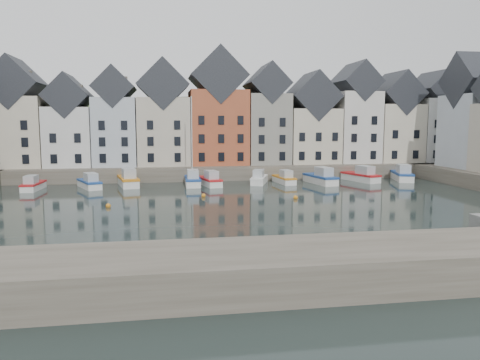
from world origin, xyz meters
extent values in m
plane|color=black|center=(0.00, 0.00, 0.00)|extent=(260.00, 260.00, 0.00)
cube|color=#4E483C|center=(0.00, 30.00, 1.00)|extent=(90.00, 16.00, 2.00)
cube|color=#4E483C|center=(-10.00, -22.00, 1.00)|extent=(50.00, 6.00, 2.00)
ellipsoid|color=#27371B|center=(0.00, 56.00, -18.00)|extent=(153.60, 70.40, 64.00)
sphere|color=black|center=(-13.94, 50.93, 8.70)|extent=(5.77, 5.77, 5.77)
sphere|color=black|center=(24.86, 60.75, 8.12)|extent=(5.27, 5.27, 5.27)
sphere|color=black|center=(31.82, 54.20, 7.88)|extent=(5.07, 5.07, 5.07)
sphere|color=black|center=(14.28, 55.19, 7.82)|extent=(5.01, 5.01, 5.01)
sphere|color=black|center=(-37.67, 56.61, 6.57)|extent=(3.94, 3.94, 3.94)
sphere|color=black|center=(28.33, 60.25, 8.05)|extent=(5.21, 5.21, 5.21)
sphere|color=black|center=(1.99, 58.64, 8.32)|extent=(5.45, 5.45, 5.45)
sphere|color=black|center=(37.80, 48.31, 7.21)|extent=(4.49, 4.49, 4.49)
cube|color=beige|center=(-29.17, 28.00, 7.04)|extent=(7.67, 8.00, 10.07)
cube|color=black|center=(-29.17, 28.00, 13.97)|extent=(7.67, 8.16, 7.67)
cube|color=silver|center=(-21.90, 28.00, 6.30)|extent=(6.56, 8.00, 8.61)
cube|color=black|center=(-21.90, 28.00, 12.23)|extent=(6.56, 8.16, 6.56)
cube|color=#ACB5BE|center=(-15.37, 28.00, 7.01)|extent=(6.20, 8.00, 10.02)
cube|color=black|center=(-15.37, 28.00, 13.55)|extent=(6.20, 8.16, 6.20)
cube|color=#B5AC99|center=(-8.27, 28.00, 7.04)|extent=(7.70, 8.00, 10.08)
cube|color=black|center=(-8.27, 28.00, 13.98)|extent=(7.70, 8.16, 7.70)
cube|color=#A24C2E|center=(0.07, 28.00, 7.64)|extent=(8.69, 8.00, 11.28)
cube|color=black|center=(0.07, 28.00, 15.43)|extent=(8.69, 8.16, 8.69)
cube|color=gray|center=(7.78, 28.00, 7.39)|extent=(6.43, 8.00, 10.78)
cube|color=black|center=(7.78, 28.00, 14.37)|extent=(6.43, 8.16, 6.43)
cube|color=beige|center=(15.08, 28.00, 6.28)|extent=(7.88, 8.00, 8.56)
cube|color=black|center=(15.08, 28.00, 12.51)|extent=(7.88, 8.16, 7.88)
cube|color=beige|center=(22.42, 28.00, 7.64)|extent=(6.50, 8.00, 11.27)
cube|color=black|center=(22.42, 28.00, 14.88)|extent=(6.50, 8.16, 6.50)
cube|color=beige|center=(29.43, 28.00, 6.66)|extent=(7.23, 8.00, 9.32)
cube|color=black|center=(29.43, 28.00, 13.11)|extent=(7.23, 8.16, 7.23)
cube|color=silver|center=(36.28, 28.00, 7.16)|extent=(6.18, 8.00, 10.32)
cube|color=black|center=(36.28, 28.00, 13.85)|extent=(6.18, 8.16, 6.18)
cube|color=#ACB5BE|center=(36.00, 16.26, 7.19)|extent=(7.47, 8.00, 10.38)
cube|color=black|center=(36.00, 16.26, 14.36)|extent=(7.62, 8.00, 8.00)
sphere|color=#C67517|center=(-4.00, 8.00, 0.15)|extent=(0.50, 0.50, 0.50)
sphere|color=#C67517|center=(6.00, 5.00, 0.15)|extent=(0.50, 0.50, 0.50)
sphere|color=#C67517|center=(-14.00, 3.00, 0.15)|extent=(0.50, 0.50, 0.50)
cube|color=silver|center=(-24.64, 17.11, 0.32)|extent=(1.90, 5.49, 0.99)
cube|color=#B3191D|center=(-24.64, 17.11, 0.86)|extent=(1.99, 5.60, 0.23)
cube|color=#A2A6AA|center=(-24.68, 16.30, 1.40)|extent=(1.37, 2.23, 1.08)
cube|color=silver|center=(-17.97, 17.76, 0.34)|extent=(3.84, 5.97, 1.05)
cube|color=navy|center=(-17.97, 17.76, 0.91)|extent=(3.97, 6.11, 0.24)
cube|color=#A2A6AA|center=(-17.64, 16.96, 1.49)|extent=(2.14, 2.64, 1.15)
cube|color=silver|center=(-13.17, 19.12, 0.40)|extent=(3.34, 7.12, 1.26)
cube|color=#C67517|center=(-13.17, 19.12, 1.08)|extent=(3.48, 7.27, 0.29)
cube|color=#A2A6AA|center=(-12.97, 18.11, 1.77)|extent=(2.10, 3.00, 1.37)
cube|color=silver|center=(-4.59, 18.19, 0.36)|extent=(1.98, 6.27, 1.14)
cube|color=navy|center=(-4.59, 18.19, 0.99)|extent=(2.09, 6.40, 0.26)
cube|color=#A2A6AA|center=(-4.61, 17.26, 1.61)|extent=(1.50, 2.52, 1.25)
cylinder|color=silver|center=(-4.58, 18.82, 6.24)|extent=(0.15, 0.15, 11.44)
cube|color=silver|center=(-2.36, 17.70, 0.34)|extent=(2.98, 6.15, 1.08)
cube|color=#B3191D|center=(-2.36, 17.70, 0.94)|extent=(3.10, 6.28, 0.25)
cube|color=#A2A6AA|center=(-2.17, 16.84, 1.53)|extent=(1.85, 2.60, 1.18)
cube|color=silver|center=(4.73, 18.66, 0.33)|extent=(3.47, 5.91, 1.04)
cube|color=silver|center=(4.73, 18.66, 0.90)|extent=(3.60, 6.05, 0.24)
cube|color=#A2A6AA|center=(4.45, 17.86, 1.46)|extent=(2.00, 2.58, 1.13)
cube|color=silver|center=(8.19, 18.30, 0.32)|extent=(2.16, 5.58, 1.00)
cube|color=#C67517|center=(8.19, 18.30, 0.86)|extent=(2.26, 5.69, 0.23)
cube|color=#A2A6AA|center=(8.27, 17.49, 1.41)|extent=(1.48, 2.29, 1.09)
cube|color=silver|center=(13.06, 17.14, 0.39)|extent=(3.06, 6.91, 1.22)
cube|color=navy|center=(13.06, 17.14, 1.06)|extent=(3.19, 7.06, 0.28)
cube|color=#A2A6AA|center=(13.23, 16.15, 1.72)|extent=(1.97, 2.89, 1.33)
cube|color=silver|center=(19.68, 18.71, 0.38)|extent=(3.69, 6.78, 1.19)
cube|color=#B3191D|center=(19.68, 18.71, 1.03)|extent=(3.83, 6.94, 0.27)
cube|color=#A2A6AA|center=(19.95, 17.78, 1.68)|extent=(2.18, 2.92, 1.30)
cube|color=silver|center=(26.20, 18.87, 0.40)|extent=(3.87, 7.08, 1.24)
cube|color=navy|center=(26.20, 18.87, 1.07)|extent=(4.01, 7.24, 0.28)
cube|color=#A2A6AA|center=(25.92, 17.90, 1.75)|extent=(2.28, 3.05, 1.36)
camera|label=1|loc=(-8.54, -44.67, 8.46)|focal=35.00mm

